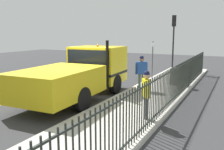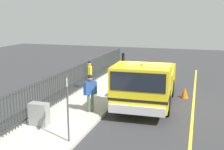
# 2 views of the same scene
# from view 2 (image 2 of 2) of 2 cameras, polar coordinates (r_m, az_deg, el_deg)

# --- Properties ---
(ground_plane) EXTENTS (50.18, 50.18, 0.00)m
(ground_plane) POSITION_cam_2_polar(r_m,az_deg,el_deg) (14.27, 8.01, -6.12)
(ground_plane) COLOR #38383A
(ground_plane) RESTS_ON ground
(sidewalk_slab) EXTENTS (2.87, 22.81, 0.14)m
(sidewalk_slab) POSITION_cam_2_polar(r_m,az_deg,el_deg) (15.05, -3.97, -4.78)
(sidewalk_slab) COLOR beige
(sidewalk_slab) RESTS_ON ground
(lane_marking) EXTENTS (0.12, 20.53, 0.01)m
(lane_marking) POSITION_cam_2_polar(r_m,az_deg,el_deg) (14.11, 16.41, -6.71)
(lane_marking) COLOR yellow
(lane_marking) RESTS_ON ground
(work_truck) EXTENTS (2.75, 6.66, 2.67)m
(work_truck) POSITION_cam_2_polar(r_m,az_deg,el_deg) (13.80, 7.06, -1.32)
(work_truck) COLOR yellow
(work_truck) RESTS_ON ground
(worker_standing) EXTENTS (0.52, 0.48, 1.75)m
(worker_standing) POSITION_cam_2_polar(r_m,az_deg,el_deg) (12.49, -4.53, -2.93)
(worker_standing) COLOR #264C99
(worker_standing) RESTS_ON sidewalk_slab
(pedestrian_distant) EXTENTS (0.43, 0.53, 1.65)m
(pedestrian_distant) POSITION_cam_2_polar(r_m,az_deg,el_deg) (16.74, -4.66, 0.77)
(pedestrian_distant) COLOR yellow
(pedestrian_distant) RESTS_ON sidewalk_slab
(iron_fence) EXTENTS (0.04, 19.42, 1.51)m
(iron_fence) POSITION_cam_2_polar(r_m,az_deg,el_deg) (15.33, -8.40, -1.35)
(iron_fence) COLOR #2D332D
(iron_fence) RESTS_ON sidewalk_slab
(utility_cabinet) EXTENTS (0.77, 0.40, 0.93)m
(utility_cabinet) POSITION_cam_2_polar(r_m,az_deg,el_deg) (11.49, -14.82, -7.83)
(utility_cabinet) COLOR gray
(utility_cabinet) RESTS_ON sidewalk_slab
(traffic_cone) EXTENTS (0.41, 0.41, 0.58)m
(traffic_cone) POSITION_cam_2_polar(r_m,az_deg,el_deg) (15.74, 14.82, -3.56)
(traffic_cone) COLOR orange
(traffic_cone) RESTS_ON ground
(street_sign) EXTENTS (0.26, 0.46, 2.36)m
(street_sign) POSITION_cam_2_polar(r_m,az_deg,el_deg) (9.53, -9.18, -5.35)
(street_sign) COLOR #4C4C4C
(street_sign) RESTS_ON sidewalk_slab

